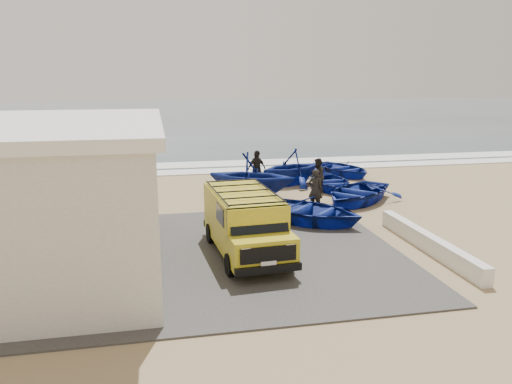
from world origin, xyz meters
TOP-DOWN VIEW (x-y plane):
  - ground at (0.00, 0.00)m, footprint 160.00×160.00m
  - slab at (-2.00, -2.00)m, footprint 12.00×10.00m
  - ocean at (0.00, 56.00)m, footprint 180.00×88.00m
  - surf_line at (0.00, 12.00)m, footprint 180.00×1.60m
  - surf_wash at (0.00, 14.50)m, footprint 180.00×2.20m
  - building at (-7.50, -2.00)m, footprint 8.40×9.40m
  - parapet at (5.00, -3.00)m, footprint 0.35×6.00m
  - van at (-0.85, -2.11)m, footprint 2.20×4.87m
  - boat_near_left at (2.07, 0.86)m, footprint 5.52×5.52m
  - boat_near_right at (5.20, 3.41)m, footprint 5.40×5.32m
  - boat_mid_left at (0.76, 5.11)m, footprint 5.24×5.02m
  - boat_mid_right at (4.93, 6.13)m, footprint 2.76×3.82m
  - boat_far_left at (3.35, 7.60)m, footprint 4.49×4.24m
  - boat_far_right at (6.80, 9.33)m, footprint 4.05×4.69m
  - fisherman_front at (2.97, 2.49)m, footprint 0.76×0.75m
  - fisherman_middle at (4.03, 5.40)m, footprint 0.96×1.04m
  - fisherman_back at (1.45, 7.31)m, footprint 1.20×0.91m

SIDE VIEW (x-z plane):
  - ground at x=0.00m, z-range 0.00..0.00m
  - ocean at x=0.00m, z-range 0.00..0.01m
  - surf_wash at x=0.00m, z-range 0.00..0.04m
  - slab at x=-2.00m, z-range 0.00..0.05m
  - surf_line at x=0.00m, z-range 0.00..0.06m
  - parapet at x=5.00m, z-range 0.00..0.55m
  - boat_mid_right at x=4.93m, z-range 0.00..0.78m
  - boat_far_right at x=6.80m, z-range 0.00..0.82m
  - boat_near_right at x=5.20m, z-range 0.00..0.92m
  - boat_near_left at x=2.07m, z-range 0.00..0.94m
  - fisherman_middle at x=4.03m, z-range 0.00..1.72m
  - fisherman_front at x=2.97m, z-range 0.00..1.77m
  - boat_far_left at x=3.35m, z-range 0.00..1.88m
  - fisherman_back at x=1.45m, z-range 0.00..1.90m
  - boat_mid_left at x=0.76m, z-range 0.00..2.14m
  - van at x=-0.85m, z-range 0.08..2.11m
  - building at x=-7.50m, z-range 0.01..4.31m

